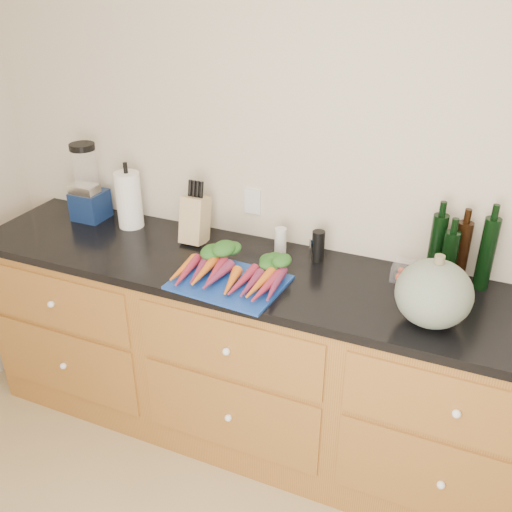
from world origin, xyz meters
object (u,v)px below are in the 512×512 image
at_px(squash, 434,294).
at_px(knife_block, 195,220).
at_px(tomato_box, 410,272).
at_px(blender_appliance, 87,187).
at_px(carrots, 234,270).
at_px(paper_towel, 129,200).
at_px(cutting_board, 229,282).

bearing_deg(squash, knife_block, 166.88).
xyz_separation_m(squash, tomato_box, (-0.12, 0.29, -0.09)).
distance_m(blender_appliance, tomato_box, 1.63).
relative_size(carrots, paper_towel, 1.67).
height_order(paper_towel, knife_block, paper_towel).
height_order(cutting_board, knife_block, knife_block).
height_order(knife_block, tomato_box, knife_block).
bearing_deg(tomato_box, carrots, -157.28).
distance_m(cutting_board, knife_block, 0.45).
relative_size(squash, blender_appliance, 0.70).
relative_size(carrots, knife_block, 2.14).
height_order(blender_appliance, tomato_box, blender_appliance).
bearing_deg(tomato_box, cutting_board, -154.12).
bearing_deg(cutting_board, tomato_box, 25.88).
height_order(blender_appliance, knife_block, blender_appliance).
bearing_deg(tomato_box, paper_towel, -179.58).
distance_m(cutting_board, tomato_box, 0.76).
relative_size(cutting_board, tomato_box, 3.08).
distance_m(squash, knife_block, 1.15).
bearing_deg(carrots, cutting_board, -90.00).
bearing_deg(blender_appliance, tomato_box, 0.43).
bearing_deg(cutting_board, squash, 2.72).
xyz_separation_m(blender_appliance, knife_block, (0.62, -0.02, -0.06)).
xyz_separation_m(carrots, tomato_box, (0.68, 0.28, -0.01)).
bearing_deg(tomato_box, knife_block, -178.28).
height_order(squash, paper_towel, paper_towel).
height_order(carrots, tomato_box, carrots).
relative_size(cutting_board, paper_towel, 1.59).
distance_m(paper_towel, knife_block, 0.38).
bearing_deg(knife_block, carrots, -38.63).
distance_m(knife_block, tomato_box, 1.00).
distance_m(cutting_board, squash, 0.81).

